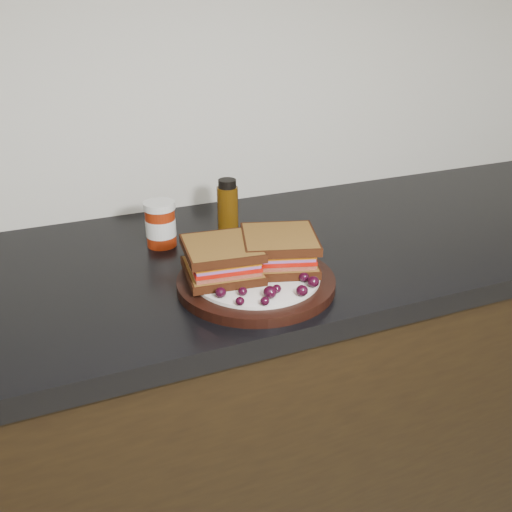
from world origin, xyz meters
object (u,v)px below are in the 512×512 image
Objects in this scene: plate at (256,282)px; condiment_jar at (161,224)px; oil_bottle at (228,208)px; sandwich_left at (222,259)px.

condiment_jar reaches higher than plate.
oil_bottle is at bearing -1.22° from condiment_jar.
condiment_jar is at bearing 114.60° from plate.
plate is 2.26× the size of oil_bottle.
sandwich_left is at bearing -75.53° from condiment_jar.
condiment_jar is 0.14m from oil_bottle.
oil_bottle is (0.03, 0.24, 0.05)m from plate.
condiment_jar is (-0.11, 0.24, 0.04)m from plate.
oil_bottle reaches higher than sandwich_left.
oil_bottle reaches higher than plate.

